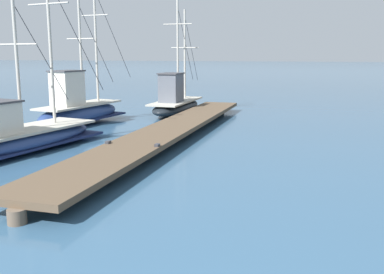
# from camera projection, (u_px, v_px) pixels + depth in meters

# --- Properties ---
(floating_dock) EXTENTS (2.63, 18.04, 0.53)m
(floating_dock) POSITION_uv_depth(u_px,v_px,m) (171.00, 129.00, 16.49)
(floating_dock) COLOR brown
(floating_dock) RESTS_ON ground
(fishing_boat_0) EXTENTS (2.12, 6.96, 6.48)m
(fishing_boat_0) POSITION_uv_depth(u_px,v_px,m) (78.00, 109.00, 19.74)
(fishing_boat_0) COLOR navy
(fishing_boat_0) RESTS_ON ground
(fishing_boat_1) EXTENTS (2.85, 8.14, 6.12)m
(fishing_boat_1) POSITION_uv_depth(u_px,v_px,m) (11.00, 137.00, 14.02)
(fishing_boat_1) COLOR navy
(fishing_boat_1) RESTS_ON ground
(fishing_boat_6) EXTENTS (1.91, 6.72, 5.95)m
(fishing_boat_6) POSITION_uv_depth(u_px,v_px,m) (175.00, 102.00, 23.07)
(fishing_boat_6) COLOR black
(fishing_boat_6) RESTS_ON ground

